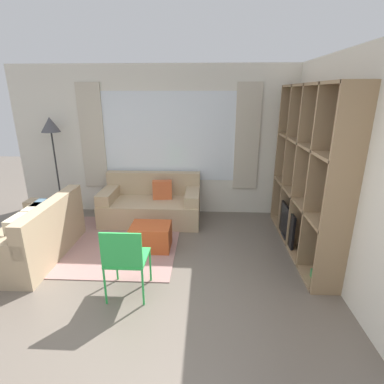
# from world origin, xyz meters

# --- Properties ---
(ground_plane) EXTENTS (16.00, 16.00, 0.00)m
(ground_plane) POSITION_xyz_m (0.00, 0.00, 0.00)
(ground_plane) COLOR #665B51
(wall_back) EXTENTS (5.73, 0.11, 2.70)m
(wall_back) POSITION_xyz_m (0.00, 3.03, 1.36)
(wall_back) COLOR silver
(wall_back) RESTS_ON ground_plane
(wall_right) EXTENTS (0.07, 4.20, 2.70)m
(wall_right) POSITION_xyz_m (2.30, 1.50, 1.35)
(wall_right) COLOR silver
(wall_right) RESTS_ON ground_plane
(area_rug) EXTENTS (2.17, 1.97, 0.01)m
(area_rug) POSITION_xyz_m (-0.83, 1.62, 0.01)
(area_rug) COLOR gray
(area_rug) RESTS_ON ground_plane
(shelving_unit) EXTENTS (0.35, 2.32, 2.34)m
(shelving_unit) POSITION_xyz_m (2.12, 1.67, 1.12)
(shelving_unit) COLOR #232328
(shelving_unit) RESTS_ON ground_plane
(couch_main) EXTENTS (1.73, 0.88, 0.83)m
(couch_main) POSITION_xyz_m (-0.29, 2.55, 0.30)
(couch_main) COLOR tan
(couch_main) RESTS_ON ground_plane
(couch_side) EXTENTS (0.88, 1.61, 0.83)m
(couch_side) POSITION_xyz_m (-1.70, 1.20, 0.31)
(couch_side) COLOR tan
(couch_side) RESTS_ON ground_plane
(ottoman) EXTENTS (0.58, 0.44, 0.38)m
(ottoman) POSITION_xyz_m (-0.11, 1.49, 0.19)
(ottoman) COLOR #B74C23
(ottoman) RESTS_ON ground_plane
(floor_lamp) EXTENTS (0.33, 0.33, 1.82)m
(floor_lamp) POSITION_xyz_m (-2.04, 2.72, 1.57)
(floor_lamp) COLOR black
(floor_lamp) RESTS_ON ground_plane
(folding_chair) EXTENTS (0.44, 0.46, 0.86)m
(folding_chair) POSITION_xyz_m (-0.18, 0.37, 0.52)
(folding_chair) COLOR green
(folding_chair) RESTS_ON ground_plane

